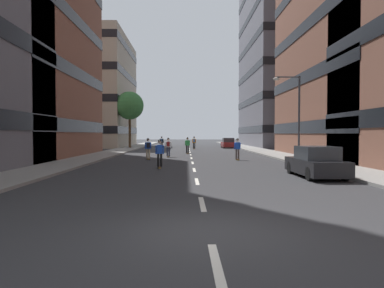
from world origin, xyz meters
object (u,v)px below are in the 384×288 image
parked_car_mid (228,143)px  skater_6 (168,146)px  skater_0 (160,152)px  skater_4 (194,142)px  parked_car_near (316,163)px  skater_2 (187,145)px  street_tree_mid (130,106)px  skater_1 (148,147)px  skater_5 (162,142)px  streetlamp_right (294,108)px  skater_3 (237,148)px

parked_car_mid → skater_6: size_ratio=2.47×
skater_0 → skater_6: same height
skater_4 → skater_6: (-2.76, -16.58, 0.00)m
parked_car_near → skater_2: (-6.21, 20.28, 0.29)m
parked_car_near → street_tree_mid: (-14.54, 33.99, 5.51)m
parked_car_mid → skater_1: skater_1 is taller
parked_car_near → skater_2: bearing=107.0°
parked_car_near → skater_1: size_ratio=2.47×
skater_6 → skater_0: bearing=-90.1°
street_tree_mid → skater_6: 20.88m
street_tree_mid → skater_5: bearing=-18.5°
street_tree_mid → skater_2: (8.33, -13.70, -5.23)m
skater_0 → skater_1: 7.48m
skater_1 → skater_2: 8.96m
parked_car_near → street_tree_mid: bearing=113.2°
skater_4 → skater_6: size_ratio=1.00×
street_tree_mid → streetlamp_right: (16.61, -23.92, -2.07)m
parked_car_mid → skater_1: (-9.52, -23.64, 0.32)m
street_tree_mid → skater_4: 10.96m
skater_6 → skater_4: bearing=80.6°
skater_2 → skater_3: bearing=-66.4°
street_tree_mid → skater_2: 16.87m
parked_car_mid → skater_4: (-5.23, -4.15, 0.32)m
skater_3 → parked_car_near: bearing=-78.8°
parked_car_near → skater_5: bearing=106.8°
streetlamp_right → parked_car_near: bearing=-101.6°
skater_3 → skater_6: bearing=147.1°
parked_car_mid → skater_2: skater_2 is taller
parked_car_mid → skater_0: skater_0 is taller
streetlamp_right → skater_3: streetlamp_right is taller
skater_3 → skater_6: size_ratio=1.00×
parked_car_mid → skater_3: skater_3 is taller
skater_1 → skater_5: same height
skater_2 → skater_5: (-3.60, 12.12, 0.03)m
skater_6 → skater_3: bearing=-32.9°
parked_car_mid → skater_2: 16.53m
parked_car_near → parked_car_mid: 35.60m
parked_car_near → streetlamp_right: 10.84m
skater_0 → skater_4: bearing=84.1°
skater_2 → skater_3: same height
streetlamp_right → skater_0: 11.88m
street_tree_mid → skater_1: street_tree_mid is taller
skater_6 → skater_5: bearing=95.9°
skater_3 → skater_4: same height
skater_2 → skater_4: (0.98, 11.16, 0.03)m
skater_0 → skater_3: size_ratio=1.00×
parked_car_mid → street_tree_mid: street_tree_mid is taller
streetlamp_right → skater_3: size_ratio=3.65×
skater_0 → skater_4: (2.78, 26.81, 0.03)m
skater_1 → skater_0: bearing=-78.4°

